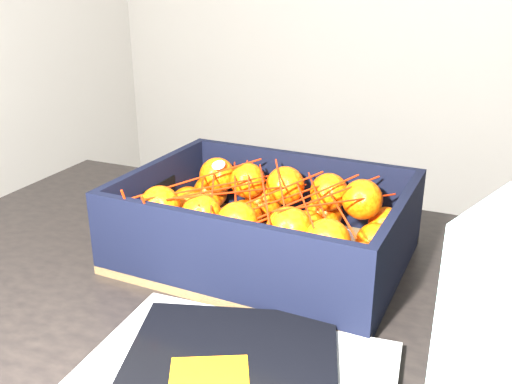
% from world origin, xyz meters
% --- Properties ---
extents(produce_crate, '(0.37, 0.28, 0.12)m').
position_xyz_m(produce_crate, '(-0.37, 0.23, 0.79)').
color(produce_crate, brown).
rests_on(produce_crate, table).
extents(clementine_heap, '(0.35, 0.26, 0.10)m').
position_xyz_m(clementine_heap, '(-0.38, 0.23, 0.81)').
color(clementine_heap, '#FF5405').
rests_on(clementine_heap, produce_crate).
extents(mesh_net, '(0.31, 0.25, 0.09)m').
position_xyz_m(mesh_net, '(-0.38, 0.22, 0.85)').
color(mesh_net, red).
rests_on(mesh_net, clementine_heap).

